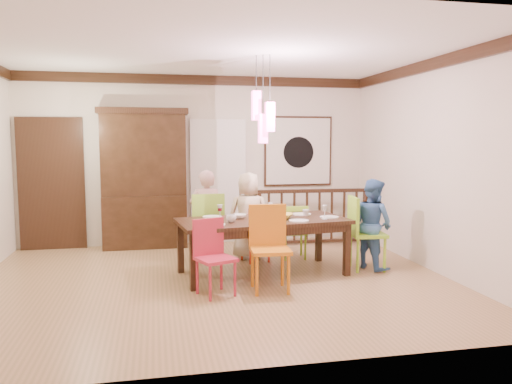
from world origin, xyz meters
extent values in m
plane|color=olive|center=(0.00, 0.00, 0.00)|extent=(6.00, 6.00, 0.00)
plane|color=white|center=(0.00, 0.00, 2.90)|extent=(6.00, 6.00, 0.00)
plane|color=beige|center=(0.00, 2.50, 1.45)|extent=(6.00, 0.00, 6.00)
plane|color=beige|center=(3.00, 0.00, 1.45)|extent=(0.00, 5.00, 5.00)
cube|color=black|center=(-2.40, 2.45, 1.05)|extent=(1.04, 0.07, 2.24)
cube|color=silver|center=(0.35, 2.46, 1.05)|extent=(0.97, 0.05, 2.22)
cube|color=black|center=(1.80, 2.47, 1.60)|extent=(1.25, 0.04, 1.25)
cube|color=silver|center=(1.80, 2.44, 1.60)|extent=(1.18, 0.02, 1.18)
cylinder|color=black|center=(1.80, 2.43, 1.58)|extent=(0.56, 0.01, 0.56)
cube|color=#F84AA0|center=(0.58, 0.27, 2.25)|extent=(0.11, 0.11, 0.38)
cylinder|color=black|center=(0.58, 0.27, 2.67)|extent=(0.01, 0.01, 0.46)
cube|color=#F84AA0|center=(0.74, 0.17, 2.10)|extent=(0.11, 0.11, 0.38)
cylinder|color=black|center=(0.74, 0.17, 2.59)|extent=(0.01, 0.01, 0.61)
cube|color=#F84AA0|center=(0.66, 0.22, 1.95)|extent=(0.11, 0.11, 0.38)
cylinder|color=black|center=(0.66, 0.22, 2.52)|extent=(0.01, 0.01, 0.76)
cube|color=black|center=(0.66, 0.22, 0.72)|extent=(2.34, 1.29, 0.05)
cube|color=black|center=(-0.37, 0.65, 0.35)|extent=(0.09, 0.09, 0.70)
cube|color=black|center=(1.70, 0.65, 0.35)|extent=(0.09, 0.09, 0.70)
cube|color=black|center=(-0.37, -0.20, 0.35)|extent=(0.09, 0.09, 0.70)
cube|color=black|center=(1.70, -0.20, 0.35)|extent=(0.09, 0.09, 0.70)
cube|color=black|center=(0.66, 0.67, 0.65)|extent=(2.02, 0.30, 0.10)
cube|color=black|center=(0.66, -0.22, 0.65)|extent=(2.02, 0.30, 0.10)
cube|color=#90D03A|center=(-0.01, 1.04, 0.50)|extent=(0.50, 0.50, 0.04)
cube|color=#90D03A|center=(-0.01, 1.04, 0.78)|extent=(0.47, 0.08, 0.51)
cylinder|color=#90D03A|center=(-0.20, 0.85, 0.25)|extent=(0.04, 0.04, 0.49)
cylinder|color=#90D03A|center=(0.18, 0.85, 0.25)|extent=(0.04, 0.04, 0.49)
cylinder|color=#90D03A|center=(-0.20, 1.23, 0.25)|extent=(0.04, 0.04, 0.49)
cylinder|color=#90D03A|center=(0.18, 1.23, 0.25)|extent=(0.04, 0.04, 0.49)
cube|color=red|center=(0.71, 0.95, 0.40)|extent=(0.45, 0.45, 0.04)
cube|color=red|center=(0.71, 0.95, 0.62)|extent=(0.37, 0.13, 0.41)
cylinder|color=red|center=(0.56, 0.80, 0.19)|extent=(0.03, 0.03, 0.39)
cylinder|color=red|center=(0.86, 0.80, 0.19)|extent=(0.03, 0.03, 0.39)
cylinder|color=red|center=(0.56, 1.10, 0.19)|extent=(0.03, 0.03, 0.39)
cylinder|color=red|center=(0.86, 1.10, 0.19)|extent=(0.03, 0.03, 0.39)
cube|color=#91C92B|center=(1.32, 1.03, 0.40)|extent=(0.40, 0.40, 0.04)
cube|color=#91C92B|center=(1.32, 1.03, 0.62)|extent=(0.37, 0.07, 0.41)
cylinder|color=#91C92B|center=(1.17, 0.88, 0.19)|extent=(0.03, 0.03, 0.39)
cylinder|color=#91C92B|center=(1.47, 0.88, 0.19)|extent=(0.03, 0.03, 0.39)
cylinder|color=#91C92B|center=(1.17, 1.18, 0.19)|extent=(0.03, 0.03, 0.39)
cylinder|color=#91C92B|center=(1.47, 1.18, 0.19)|extent=(0.03, 0.03, 0.39)
cube|color=#B12339|center=(-0.07, -0.56, 0.43)|extent=(0.52, 0.52, 0.04)
cube|color=#B12339|center=(-0.07, -0.56, 0.66)|extent=(0.38, 0.18, 0.44)
cylinder|color=#B12339|center=(-0.23, -0.73, 0.21)|extent=(0.03, 0.03, 0.42)
cylinder|color=#B12339|center=(0.09, -0.73, 0.21)|extent=(0.03, 0.03, 0.42)
cylinder|color=#B12339|center=(-0.23, -0.40, 0.21)|extent=(0.03, 0.03, 0.42)
cylinder|color=#B12339|center=(0.09, -0.40, 0.21)|extent=(0.03, 0.03, 0.42)
cube|color=#CA7013|center=(0.59, -0.53, 0.49)|extent=(0.49, 0.49, 0.04)
cube|color=#CA7013|center=(0.59, -0.53, 0.77)|extent=(0.46, 0.07, 0.50)
cylinder|color=#CA7013|center=(0.40, -0.71, 0.24)|extent=(0.04, 0.04, 0.48)
cylinder|color=#CA7013|center=(0.78, -0.71, 0.24)|extent=(0.04, 0.04, 0.48)
cylinder|color=#CA7013|center=(0.40, -0.34, 0.24)|extent=(0.04, 0.04, 0.48)
cylinder|color=#CA7013|center=(0.78, -0.34, 0.24)|extent=(0.04, 0.04, 0.48)
cube|color=#8DD22A|center=(2.15, 0.18, 0.50)|extent=(0.52, 0.52, 0.04)
cube|color=#8DD22A|center=(2.15, 0.18, 0.77)|extent=(0.10, 0.46, 0.51)
cylinder|color=#8DD22A|center=(1.96, 0.00, 0.24)|extent=(0.04, 0.04, 0.48)
cylinder|color=#8DD22A|center=(2.34, 0.00, 0.24)|extent=(0.04, 0.04, 0.48)
cylinder|color=#8DD22A|center=(1.96, 0.37, 0.24)|extent=(0.04, 0.04, 0.48)
cylinder|color=#8DD22A|center=(2.34, 0.37, 0.24)|extent=(0.04, 0.04, 0.48)
cube|color=black|center=(-0.91, 2.28, 0.44)|extent=(1.37, 0.44, 0.88)
cube|color=black|center=(-0.91, 2.30, 1.57)|extent=(1.37, 0.40, 1.37)
cube|color=black|center=(-0.91, 2.49, 1.57)|extent=(1.18, 0.02, 1.18)
cube|color=black|center=(-0.91, 2.30, 2.27)|extent=(1.47, 0.44, 0.10)
cube|color=black|center=(0.95, 1.95, 0.46)|extent=(0.12, 0.12, 0.92)
cube|color=black|center=(2.91, 1.95, 0.46)|extent=(0.12, 0.12, 0.92)
cube|color=black|center=(1.93, 1.95, 0.93)|extent=(2.08, 0.16, 0.06)
cube|color=black|center=(1.93, 1.95, 0.05)|extent=(1.96, 0.14, 0.05)
imported|color=#D0A19E|center=(0.00, 1.11, 0.68)|extent=(0.55, 0.41, 1.36)
imported|color=beige|center=(0.64, 1.13, 0.66)|extent=(0.68, 0.47, 1.32)
imported|color=#3D6CAB|center=(2.24, 0.23, 0.63)|extent=(0.67, 0.75, 1.27)
imported|color=gold|center=(0.91, 0.19, 0.79)|extent=(0.40, 0.40, 0.07)
imported|color=white|center=(0.37, 0.34, 0.78)|extent=(0.20, 0.20, 0.06)
imported|color=silver|center=(0.21, 0.04, 0.80)|extent=(0.15, 0.15, 0.10)
imported|color=silver|center=(1.31, 0.38, 0.79)|extent=(0.12, 0.12, 0.09)
cylinder|color=white|center=(0.02, 0.52, 0.76)|extent=(0.26, 0.26, 0.01)
cylinder|color=white|center=(0.67, 0.53, 0.76)|extent=(0.26, 0.26, 0.01)
cylinder|color=white|center=(1.29, 0.50, 0.76)|extent=(0.26, 0.26, 0.01)
cylinder|color=white|center=(-0.02, -0.13, 0.76)|extent=(0.26, 0.26, 0.01)
cylinder|color=white|center=(1.09, -0.04, 0.76)|extent=(0.26, 0.26, 0.01)
cylinder|color=white|center=(1.58, 0.17, 0.76)|extent=(0.26, 0.26, 0.01)
cube|color=#D83359|center=(0.58, -0.16, 0.76)|extent=(0.18, 0.14, 0.01)
camera|label=1|loc=(-0.74, -6.21, 1.81)|focal=35.00mm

